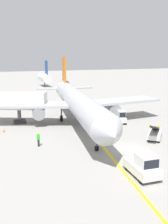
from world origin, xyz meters
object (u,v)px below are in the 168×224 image
safety_cone_nose_left (4,131)px  safety_cone_nose_right (105,131)px  belt_loader_forward_hold (155,133)px  ground_crew_marshaller (38,139)px  pushback_tug (143,166)px  baggage_tug_near_wing (121,118)px  airliner (76,101)px

safety_cone_nose_left → safety_cone_nose_right: same height
belt_loader_forward_hold → ground_crew_marshaller: size_ratio=2.70×
safety_cone_nose_left → safety_cone_nose_right: bearing=-21.4°
pushback_tug → safety_cone_nose_right: size_ratio=8.41×
safety_cone_nose_left → baggage_tug_near_wing: bearing=-5.2°
baggage_tug_near_wing → safety_cone_nose_left: baggage_tug_near_wing is taller
belt_loader_forward_hold → safety_cone_nose_right: bearing=137.3°
airliner → belt_loader_forward_hold: bearing=-57.6°
belt_loader_forward_hold → ground_crew_marshaller: 14.53m
ground_crew_marshaller → safety_cone_nose_left: ground_crew_marshaller is taller
airliner → safety_cone_nose_right: 7.36m
baggage_tug_near_wing → ground_crew_marshaller: (-13.79, -5.51, -0.02)m
pushback_tug → safety_cone_nose_left: size_ratio=8.41×
ground_crew_marshaller → baggage_tug_near_wing: bearing=21.8°
airliner → pushback_tug: size_ratio=9.54×
baggage_tug_near_wing → belt_loader_forward_hold: belt_loader_forward_hold is taller
belt_loader_forward_hold → safety_cone_nose_right: (-4.80, 4.42, -0.56)m
pushback_tug → baggage_tug_near_wing: 17.38m
baggage_tug_near_wing → ground_crew_marshaller: bearing=-158.2°
airliner → safety_cone_nose_right: bearing=-72.2°
baggage_tug_near_wing → airliner: bearing=155.9°
airliner → pushback_tug: bearing=-90.9°
safety_cone_nose_left → ground_crew_marshaller: bearing=-63.8°
ground_crew_marshaller → safety_cone_nose_right: ground_crew_marshaller is taller
ground_crew_marshaller → safety_cone_nose_left: size_ratio=3.86×
baggage_tug_near_wing → safety_cone_nose_right: size_ratio=5.92×
baggage_tug_near_wing → belt_loader_forward_hold: size_ratio=0.57×
safety_cone_nose_right → belt_loader_forward_hold: bearing=-42.7°
pushback_tug → ground_crew_marshaller: (-7.19, 10.57, -0.08)m
pushback_tug → safety_cone_nose_right: (2.33, 12.58, -0.77)m
ground_crew_marshaller → safety_cone_nose_left: (-3.50, 7.10, -0.69)m
safety_cone_nose_right → ground_crew_marshaller: bearing=-168.1°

